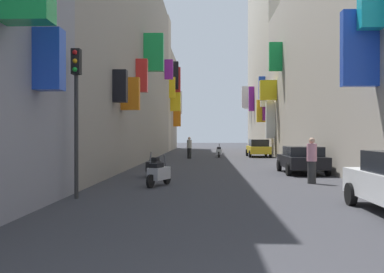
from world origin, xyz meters
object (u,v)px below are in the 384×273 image
at_px(scooter_black, 154,166).
at_px(pedestrian_near_left, 189,148).
at_px(parked_car_black, 302,159).
at_px(pedestrian_crossing, 312,161).
at_px(scooter_white, 219,152).
at_px(parked_car_yellow, 258,148).
at_px(traffic_light_near_corner, 76,97).
at_px(scooter_silver, 159,173).

height_order(scooter_black, pedestrian_near_left, pedestrian_near_left).
height_order(parked_car_black, pedestrian_near_left, pedestrian_near_left).
xyz_separation_m(parked_car_black, pedestrian_crossing, (-0.59, -4.46, 0.18)).
bearing_deg(scooter_black, scooter_white, 78.96).
distance_m(parked_car_black, parked_car_yellow, 16.23).
relative_size(parked_car_yellow, pedestrian_near_left, 2.50).
distance_m(parked_car_black, traffic_light_near_corner, 12.37).
height_order(parked_car_yellow, pedestrian_near_left, pedestrian_near_left).
bearing_deg(scooter_black, pedestrian_near_left, 86.28).
bearing_deg(scooter_black, traffic_light_near_corner, -102.30).
bearing_deg(scooter_black, pedestrian_crossing, -21.24).
bearing_deg(scooter_white, scooter_black, -101.04).
height_order(parked_car_yellow, traffic_light_near_corner, traffic_light_near_corner).
bearing_deg(scooter_black, scooter_silver, -80.13).
distance_m(parked_car_yellow, scooter_silver, 22.60).
height_order(pedestrian_crossing, traffic_light_near_corner, traffic_light_near_corner).
xyz_separation_m(parked_car_black, scooter_silver, (-6.38, -5.51, -0.24)).
bearing_deg(scooter_silver, pedestrian_crossing, 10.34).
relative_size(parked_car_yellow, scooter_white, 2.16).
bearing_deg(pedestrian_crossing, pedestrian_near_left, 106.98).
bearing_deg(pedestrian_near_left, scooter_black, -93.72).
relative_size(scooter_white, pedestrian_crossing, 1.11).
bearing_deg(pedestrian_near_left, scooter_white, 41.71).
distance_m(parked_car_black, scooter_black, 7.27).
xyz_separation_m(scooter_silver, traffic_light_near_corner, (-2.09, -3.21, 2.53)).
height_order(parked_car_black, parked_car_yellow, parked_car_yellow).
bearing_deg(pedestrian_crossing, traffic_light_near_corner, -151.59).
bearing_deg(scooter_silver, pedestrian_near_left, 88.86).
relative_size(parked_car_black, parked_car_yellow, 0.93).
bearing_deg(pedestrian_crossing, scooter_white, 98.61).
xyz_separation_m(pedestrian_crossing, traffic_light_near_corner, (-7.89, -4.27, 2.11)).
height_order(scooter_white, scooter_black, same).
distance_m(scooter_black, pedestrian_crossing, 6.89).
bearing_deg(scooter_silver, scooter_white, 82.44).
xyz_separation_m(parked_car_yellow, scooter_white, (-3.37, -0.78, -0.31)).
relative_size(parked_car_yellow, traffic_light_near_corner, 0.96).
bearing_deg(traffic_light_near_corner, pedestrian_crossing, 28.41).
distance_m(parked_car_yellow, scooter_black, 19.41).
relative_size(scooter_white, scooter_silver, 1.15).
bearing_deg(parked_car_black, pedestrian_crossing, -97.53).
xyz_separation_m(parked_car_black, traffic_light_near_corner, (-8.47, -8.72, 2.29)).
bearing_deg(traffic_light_near_corner, parked_car_yellow, 71.73).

